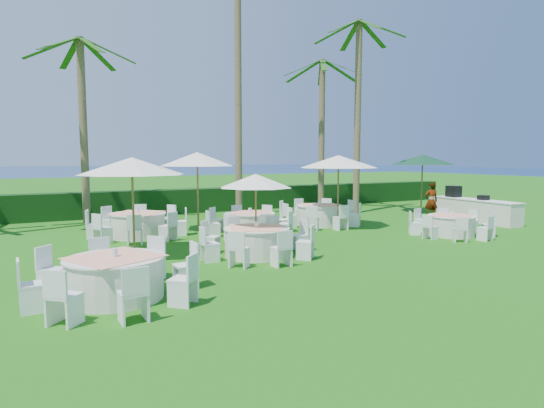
% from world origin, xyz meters
% --- Properties ---
extents(ground, '(120.00, 120.00, 0.00)m').
position_xyz_m(ground, '(0.00, 0.00, 0.00)').
color(ground, '#236210').
rests_on(ground, ground).
extents(hedge, '(34.00, 1.00, 1.20)m').
position_xyz_m(hedge, '(0.00, 12.00, 0.60)').
color(hedge, black).
rests_on(hedge, ground).
extents(ocean, '(260.00, 260.00, 0.00)m').
position_xyz_m(ocean, '(0.00, 102.00, 0.00)').
color(ocean, '#081A50').
rests_on(ocean, ground).
extents(banquet_table_a, '(3.36, 3.36, 1.01)m').
position_xyz_m(banquet_table_a, '(-5.50, -1.13, 0.44)').
color(banquet_table_a, silver).
rests_on(banquet_table_a, ground).
extents(banquet_table_b, '(3.25, 3.25, 0.98)m').
position_xyz_m(banquet_table_b, '(-1.33, 1.12, 0.43)').
color(banquet_table_b, silver).
rests_on(banquet_table_b, ground).
extents(banquet_table_c, '(2.92, 2.92, 0.89)m').
position_xyz_m(banquet_table_c, '(6.31, 0.96, 0.39)').
color(banquet_table_c, silver).
rests_on(banquet_table_c, ground).
extents(banquet_table_d, '(3.38, 3.38, 1.02)m').
position_xyz_m(banquet_table_d, '(-3.67, 5.88, 0.45)').
color(banquet_table_d, silver).
rests_on(banquet_table_d, ground).
extents(banquet_table_e, '(3.20, 3.20, 0.96)m').
position_xyz_m(banquet_table_e, '(0.04, 4.51, 0.42)').
color(banquet_table_e, silver).
rests_on(banquet_table_e, ground).
extents(banquet_table_f, '(3.33, 3.33, 1.00)m').
position_xyz_m(banquet_table_f, '(3.57, 5.28, 0.44)').
color(banquet_table_f, silver).
rests_on(banquet_table_f, ground).
extents(umbrella_a, '(2.93, 2.93, 2.78)m').
position_xyz_m(umbrella_a, '(-4.40, 2.69, 2.54)').
color(umbrella_a, brown).
rests_on(umbrella_a, ground).
extents(umbrella_b, '(2.16, 2.16, 2.31)m').
position_xyz_m(umbrella_b, '(-1.12, 1.60, 2.10)').
color(umbrella_b, brown).
rests_on(umbrella_b, ground).
extents(umbrella_c, '(2.83, 2.83, 2.98)m').
position_xyz_m(umbrella_c, '(-1.39, 6.09, 2.72)').
color(umbrella_c, brown).
rests_on(umbrella_c, ground).
extents(umbrella_d, '(3.07, 3.07, 2.87)m').
position_xyz_m(umbrella_d, '(3.85, 4.41, 2.62)').
color(umbrella_d, brown).
rests_on(umbrella_d, ground).
extents(umbrella_green, '(3.06, 3.06, 2.94)m').
position_xyz_m(umbrella_green, '(10.47, 6.44, 2.68)').
color(umbrella_green, brown).
rests_on(umbrella_green, ground).
extents(buffet_table, '(1.10, 4.22, 1.49)m').
position_xyz_m(buffet_table, '(10.22, 3.12, 0.52)').
color(buffet_table, silver).
rests_on(buffet_table, ground).
extents(staff_person, '(0.72, 0.60, 1.67)m').
position_xyz_m(staff_person, '(8.95, 4.37, 0.84)').
color(staff_person, gray).
rests_on(staff_person, ground).
extents(palm_b, '(4.32, 4.32, 7.73)m').
position_xyz_m(palm_b, '(-4.89, 10.43, 4.31)').
color(palm_b, brown).
rests_on(palm_b, ground).
extents(palm_c, '(4.19, 4.39, 12.96)m').
position_xyz_m(palm_c, '(1.70, 9.31, 6.97)').
color(palm_c, brown).
rests_on(palm_c, ground).
extents(palm_d, '(4.40, 3.98, 7.92)m').
position_xyz_m(palm_d, '(6.89, 10.16, 4.40)').
color(palm_d, brown).
rests_on(palm_d, ground).
extents(palm_e, '(4.31, 4.32, 9.45)m').
position_xyz_m(palm_e, '(7.51, 7.93, 5.19)').
color(palm_e, brown).
rests_on(palm_e, ground).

